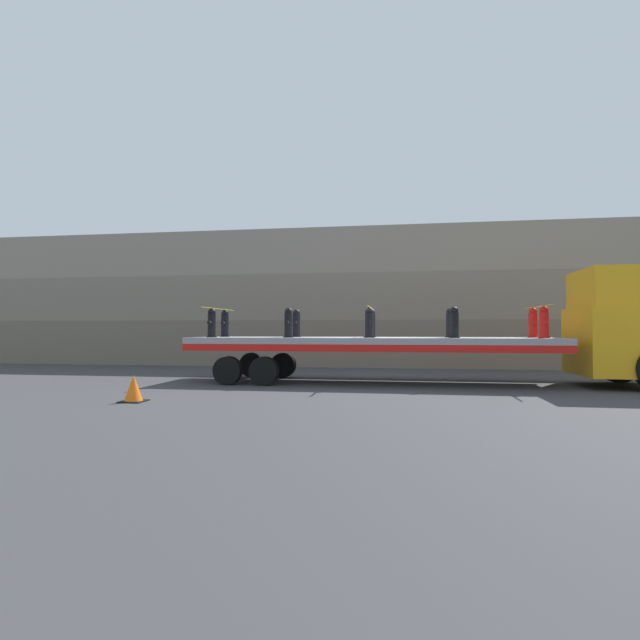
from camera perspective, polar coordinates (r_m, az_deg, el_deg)
ground_plane at (r=14.82m, az=5.79°, el=-7.15°), size 120.00×120.00×0.00m
rock_cliff at (r=21.98m, az=6.86°, el=2.49°), size 60.00×3.30×5.86m
truck_cab at (r=15.89m, az=31.29°, el=-0.88°), size 2.31×2.63×3.21m
flatbed_trailer at (r=14.77m, az=4.01°, el=-2.81°), size 10.56×2.66×1.33m
fire_hydrant_black_near_0 at (r=15.19m, az=-12.26°, el=-0.35°), size 0.30×0.50×0.87m
fire_hydrant_black_far_0 at (r=16.24m, az=-10.81°, el=-0.40°), size 0.30×0.50×0.87m
fire_hydrant_black_near_1 at (r=14.50m, az=-3.62°, el=-0.34°), size 0.30×0.50×0.87m
fire_hydrant_black_far_1 at (r=15.60m, az=-2.71°, el=-0.40°), size 0.30×0.50×0.87m
fire_hydrant_black_near_2 at (r=14.17m, az=5.65°, el=-0.32°), size 0.30×0.50×0.87m
fire_hydrant_black_far_2 at (r=15.30m, az=5.90°, el=-0.38°), size 0.30×0.50×0.87m
fire_hydrant_black_near_3 at (r=14.22m, az=15.09°, el=-0.29°), size 0.30×0.50×0.87m
fire_hydrant_black_far_3 at (r=15.34m, az=14.65°, el=-0.35°), size 0.30×0.50×0.87m
fire_hydrant_red_near_4 at (r=14.65m, az=24.23°, el=-0.26°), size 0.30×0.50×0.87m
fire_hydrant_red_far_4 at (r=15.74m, az=23.16°, el=-0.32°), size 0.30×0.50×0.87m
cargo_strap_rear at (r=15.72m, az=-11.51°, el=1.26°), size 0.05×2.76×0.01m
cargo_strap_middle at (r=14.75m, az=5.77°, el=1.40°), size 0.05×2.76×0.01m
cargo_strap_front at (r=15.21m, az=23.66°, el=1.41°), size 0.05×2.76×0.01m
traffic_cone at (r=11.63m, az=-20.53°, el=-7.36°), size 0.51×0.51×0.58m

